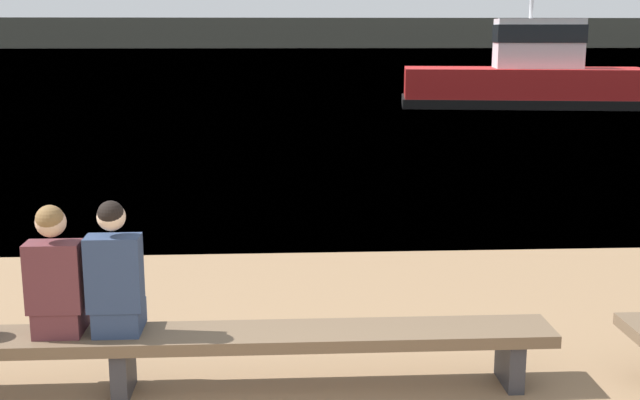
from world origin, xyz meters
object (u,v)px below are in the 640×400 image
(bench_main, at_px, (122,345))
(tugboat_red, at_px, (527,79))
(person_right, at_px, (115,277))
(person_left, at_px, (56,278))

(bench_main, relative_size, tugboat_red, 0.72)
(person_right, height_order, tugboat_red, tugboat_red)
(person_left, distance_m, tugboat_red, 24.86)
(person_left, height_order, tugboat_red, tugboat_red)
(person_right, bearing_deg, bench_main, -18.65)
(bench_main, bearing_deg, person_left, 179.05)
(bench_main, bearing_deg, person_right, 161.35)
(person_right, bearing_deg, person_left, -179.98)
(person_right, xyz_separation_m, tugboat_red, (10.08, 22.53, 0.07))
(person_right, relative_size, tugboat_red, 0.11)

